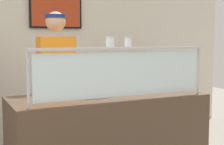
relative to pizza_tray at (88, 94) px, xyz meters
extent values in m
cube|color=silver|center=(0.17, 1.97, 0.38)|extent=(6.20, 0.08, 2.70)
cube|color=black|center=(0.27, 1.90, 0.89)|extent=(0.77, 0.04, 0.46)
cube|color=#B23819|center=(0.27, 1.88, 0.89)|extent=(0.72, 0.01, 0.41)
cube|color=#4C3828|center=(0.17, -0.08, -0.49)|extent=(1.80, 0.73, 0.95)
cylinder|color=#B2B5BC|center=(-0.63, -0.38, 0.21)|extent=(0.02, 0.02, 0.45)
cylinder|color=#B2B5BC|center=(0.97, -0.38, 0.21)|extent=(0.02, 0.02, 0.45)
cube|color=silver|center=(0.17, -0.38, 0.21)|extent=(1.54, 0.01, 0.37)
cube|color=#B2B5BC|center=(0.17, -0.38, 0.43)|extent=(1.60, 0.06, 0.02)
cylinder|color=#9EA0A8|center=(0.00, 0.00, -0.01)|extent=(0.45, 0.45, 0.01)
cylinder|color=tan|center=(0.00, 0.00, 0.00)|extent=(0.43, 0.43, 0.02)
cylinder|color=gold|center=(0.00, 0.00, 0.02)|extent=(0.37, 0.37, 0.01)
cube|color=#ADAFB7|center=(0.04, -0.02, 0.02)|extent=(0.14, 0.29, 0.01)
cylinder|color=white|center=(0.04, -0.38, 0.47)|extent=(0.07, 0.07, 0.07)
cylinder|color=white|center=(0.04, -0.38, 0.46)|extent=(0.06, 0.06, 0.05)
cylinder|color=silver|center=(0.04, -0.38, 0.52)|extent=(0.06, 0.06, 0.02)
cylinder|color=white|center=(0.21, -0.38, 0.47)|extent=(0.06, 0.06, 0.07)
cylinder|color=red|center=(0.21, -0.38, 0.46)|extent=(0.05, 0.05, 0.05)
cylinder|color=silver|center=(0.21, -0.38, 0.52)|extent=(0.05, 0.05, 0.02)
cylinder|color=#23232D|center=(-0.24, 0.59, -0.49)|extent=(0.13, 0.13, 0.95)
cylinder|color=#23232D|center=(-0.02, 0.59, -0.49)|extent=(0.13, 0.13, 0.95)
cube|color=orange|center=(-0.13, 0.59, 0.26)|extent=(0.38, 0.21, 0.55)
sphere|color=tan|center=(-0.13, 0.59, 0.69)|extent=(0.21, 0.21, 0.21)
cylinder|color=navy|center=(-0.13, 0.59, 0.75)|extent=(0.21, 0.21, 0.04)
cylinder|color=tan|center=(0.05, 0.37, 0.16)|extent=(0.08, 0.34, 0.08)
cube|color=#B7BABF|center=(1.80, 1.48, -0.56)|extent=(0.70, 0.55, 0.80)
cube|color=silver|center=(1.82, 1.48, -0.14)|extent=(0.50, 0.50, 0.04)
cube|color=silver|center=(1.81, 1.48, -0.09)|extent=(0.50, 0.50, 0.04)
cube|color=silver|center=(1.79, 1.48, -0.05)|extent=(0.50, 0.50, 0.04)
cube|color=silver|center=(1.79, 1.48, 0.00)|extent=(0.50, 0.50, 0.04)
cube|color=silver|center=(1.81, 1.48, 0.04)|extent=(0.51, 0.51, 0.04)
cube|color=silver|center=(1.81, 1.48, 0.09)|extent=(0.50, 0.50, 0.04)
camera|label=1|loc=(-1.16, -2.89, 0.50)|focal=54.26mm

